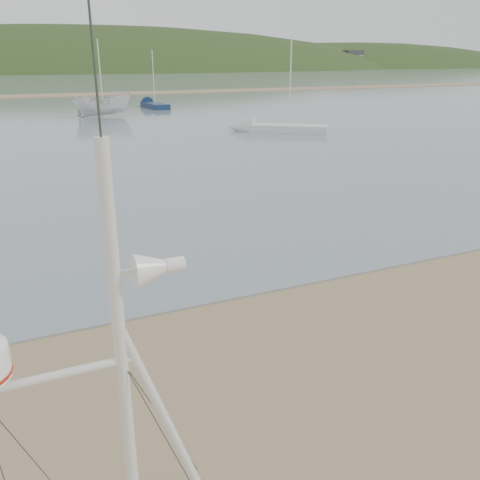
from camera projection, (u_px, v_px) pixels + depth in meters
name	position (u px, v px, depth m)	size (l,w,h in m)	color
water	(0.00, 80.00, 119.07)	(560.00, 256.00, 0.04)	slate
sandbar	(2.00, 97.00, 65.87)	(560.00, 7.00, 0.07)	#8C7251
hill_ridge	(53.00, 117.00, 221.26)	(620.00, 180.00, 80.00)	#213616
far_cottages	(7.00, 60.00, 173.79)	(294.40, 6.30, 8.00)	silver
boat_white	(101.00, 86.00, 43.34)	(1.89, 1.94, 5.03)	silver
sailboat_blue_far	(150.00, 104.00, 52.48)	(2.09, 6.16, 6.03)	#15274A
sailboat_white_near	(263.00, 128.00, 35.06)	(6.58, 5.28, 6.82)	silver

